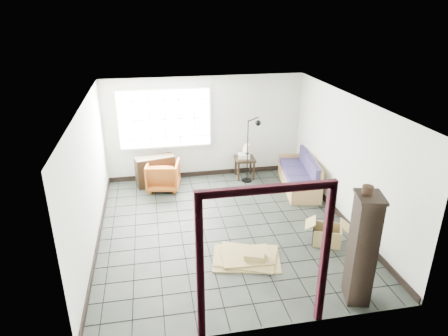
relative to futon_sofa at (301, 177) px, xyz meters
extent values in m
plane|color=black|center=(-2.18, -1.52, -0.30)|extent=(5.50, 5.50, 0.00)
cube|color=beige|center=(-2.18, 1.23, 1.00)|extent=(5.00, 0.02, 2.60)
cube|color=beige|center=(-2.18, -4.27, 1.00)|extent=(5.00, 0.02, 2.60)
cube|color=beige|center=(-4.68, -1.52, 1.00)|extent=(0.02, 5.50, 2.60)
cube|color=beige|center=(0.32, -1.52, 1.00)|extent=(0.02, 5.50, 2.60)
cube|color=white|center=(-2.18, -1.52, 2.30)|extent=(5.00, 5.50, 0.02)
cube|color=black|center=(-2.18, 1.21, -0.24)|extent=(4.95, 0.03, 0.12)
cube|color=black|center=(-4.66, -1.52, -0.24)|extent=(0.03, 5.45, 0.12)
cube|color=black|center=(0.30, -1.52, -0.24)|extent=(0.03, 5.45, 0.12)
cube|color=silver|center=(-3.18, 1.19, 1.30)|extent=(2.32, 0.06, 1.52)
cube|color=white|center=(-3.18, 1.15, 1.30)|extent=(2.20, 0.02, 1.40)
cube|color=black|center=(-3.03, -4.22, 0.75)|extent=(0.10, 0.08, 2.10)
cube|color=black|center=(-1.33, -4.22, 0.75)|extent=(0.10, 0.08, 2.10)
cube|color=black|center=(-2.18, -4.22, 1.85)|extent=(1.80, 0.08, 0.10)
cube|color=olive|center=(-0.06, 0.01, -0.14)|extent=(0.96, 1.84, 0.32)
cube|color=olive|center=(-0.20, -0.88, -0.02)|extent=(0.70, 0.16, 0.56)
cube|color=olive|center=(0.08, 0.90, -0.02)|extent=(0.70, 0.16, 0.56)
cube|color=olive|center=(0.25, -0.04, 0.18)|extent=(0.34, 1.74, 0.61)
cube|color=#17193B|center=(-0.16, -0.56, 0.09)|extent=(0.71, 0.65, 0.14)
cube|color=#17193B|center=(0.09, -0.60, 0.30)|extent=(0.21, 0.57, 0.46)
cube|color=#17193B|center=(-0.07, 0.01, 0.09)|extent=(0.71, 0.65, 0.14)
cube|color=#17193B|center=(0.18, -0.03, 0.30)|extent=(0.21, 0.57, 0.46)
cube|color=#17193B|center=(0.01, 0.58, 0.09)|extent=(0.71, 0.65, 0.14)
cube|color=#17193B|center=(0.26, 0.54, 0.30)|extent=(0.21, 0.57, 0.46)
imported|color=maroon|center=(-3.31, 0.59, 0.09)|extent=(0.87, 0.83, 0.78)
cube|color=black|center=(-1.21, 0.88, 0.22)|extent=(0.52, 0.52, 0.06)
cube|color=black|center=(-1.41, 0.69, -0.05)|extent=(0.05, 0.05, 0.50)
cube|color=black|center=(-1.02, 0.67, -0.05)|extent=(0.05, 0.05, 0.50)
cube|color=black|center=(-1.40, 1.08, -0.05)|extent=(0.05, 0.05, 0.50)
cube|color=black|center=(-1.00, 1.07, -0.05)|extent=(0.05, 0.05, 0.50)
cylinder|color=black|center=(-1.15, 0.86, 0.31)|extent=(0.12, 0.12, 0.13)
cylinder|color=black|center=(-1.15, 0.86, 0.43)|extent=(0.03, 0.03, 0.09)
cone|color=beige|center=(-1.15, 0.86, 0.53)|extent=(0.32, 0.32, 0.19)
cube|color=silver|center=(-1.23, 0.88, 0.30)|extent=(0.34, 0.29, 0.11)
cylinder|color=black|center=(-1.38, 0.91, 0.30)|extent=(0.03, 0.07, 0.06)
cylinder|color=black|center=(-1.20, 0.65, -0.28)|extent=(0.34, 0.34, 0.03)
cylinder|color=black|center=(-1.20, 0.65, 0.52)|extent=(0.03, 0.03, 1.59)
cylinder|color=black|center=(-1.10, 0.56, 1.35)|extent=(0.26, 0.11, 0.14)
sphere|color=black|center=(-1.00, 0.47, 1.28)|extent=(0.18, 0.18, 0.14)
cube|color=black|center=(-3.49, 0.88, 0.07)|extent=(1.01, 0.58, 0.74)
cube|color=black|center=(-3.49, 0.88, 0.08)|extent=(0.93, 0.52, 0.03)
cube|color=black|center=(-0.59, -3.92, 0.58)|extent=(0.43, 0.50, 1.75)
cube|color=black|center=(-0.59, -3.92, 1.45)|extent=(0.48, 0.56, 0.04)
cylinder|color=black|center=(-0.61, -3.86, 1.53)|extent=(0.19, 0.19, 0.12)
cube|color=olive|center=(-0.39, -2.40, -0.29)|extent=(0.62, 0.56, 0.02)
cube|color=black|center=(-0.62, -2.30, -0.13)|extent=(0.18, 0.37, 0.34)
cube|color=olive|center=(-0.16, -2.50, -0.13)|extent=(0.18, 0.37, 0.34)
cube|color=olive|center=(-0.47, -2.58, -0.13)|extent=(0.47, 0.22, 0.34)
cube|color=olive|center=(-0.31, -2.22, -0.13)|extent=(0.47, 0.22, 0.34)
cube|color=olive|center=(-0.68, -2.27, 0.10)|extent=(0.33, 0.44, 0.14)
cube|color=olive|center=(-0.10, -2.53, 0.10)|extent=(0.33, 0.44, 0.14)
cube|color=olive|center=(-2.01, -2.63, -0.29)|extent=(1.33, 1.07, 0.02)
cube|color=olive|center=(-2.01, -2.63, -0.26)|extent=(1.25, 1.11, 0.02)
cube|color=olive|center=(-2.01, -2.63, -0.24)|extent=(0.92, 0.69, 0.02)
cube|color=olive|center=(-1.88, -2.71, -0.17)|extent=(0.42, 0.38, 0.10)
camera|label=1|loc=(-3.51, -8.41, 3.95)|focal=32.00mm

